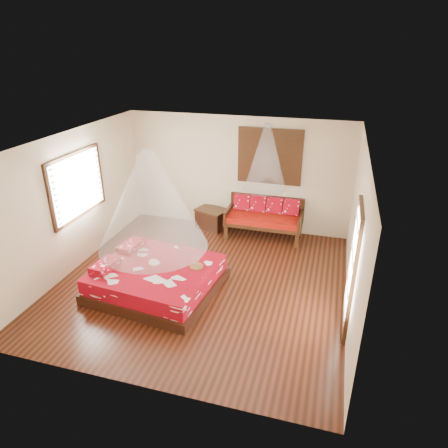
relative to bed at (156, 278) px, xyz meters
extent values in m
cube|color=black|center=(0.77, 0.50, -0.26)|extent=(5.50, 5.50, 0.02)
cube|color=white|center=(0.77, 0.50, 2.56)|extent=(5.50, 5.50, 0.02)
cube|color=beige|center=(-1.99, 0.50, 1.15)|extent=(0.02, 5.50, 2.80)
cube|color=beige|center=(3.53, 0.50, 1.15)|extent=(0.02, 5.50, 2.80)
cube|color=beige|center=(0.77, 3.26, 1.15)|extent=(5.50, 0.02, 2.80)
cube|color=beige|center=(0.77, -2.26, 1.15)|extent=(5.50, 0.02, 2.80)
cube|color=black|center=(0.02, 0.00, -0.15)|extent=(2.40, 2.21, 0.20)
cube|color=maroon|center=(0.02, 0.00, 0.10)|extent=(2.29, 2.10, 0.30)
cube|color=maroon|center=(-0.85, -0.33, 0.32)|extent=(0.37, 0.61, 0.15)
cube|color=maroon|center=(-0.76, 0.50, 0.32)|extent=(0.37, 0.61, 0.15)
cube|color=black|center=(0.70, 2.45, -0.04)|extent=(0.08, 0.08, 0.42)
cube|color=black|center=(2.39, 2.45, -0.04)|extent=(0.08, 0.08, 0.42)
cube|color=black|center=(0.70, 3.14, -0.04)|extent=(0.08, 0.08, 0.42)
cube|color=black|center=(2.39, 3.14, -0.04)|extent=(0.08, 0.08, 0.42)
cube|color=black|center=(1.54, 2.80, 0.13)|extent=(1.82, 0.81, 0.08)
cube|color=#8C0905|center=(1.54, 2.80, 0.24)|extent=(1.76, 0.75, 0.14)
cube|color=black|center=(1.54, 3.16, 0.42)|extent=(1.82, 0.06, 0.55)
cube|color=black|center=(0.68, 2.80, 0.29)|extent=(0.06, 0.81, 0.30)
cube|color=black|center=(2.41, 2.80, 0.29)|extent=(0.06, 0.81, 0.30)
cube|color=maroon|center=(0.94, 3.04, 0.50)|extent=(0.38, 0.20, 0.40)
cube|color=maroon|center=(1.34, 3.04, 0.50)|extent=(0.38, 0.20, 0.40)
cube|color=maroon|center=(1.75, 3.04, 0.50)|extent=(0.38, 0.20, 0.40)
cube|color=maroon|center=(2.15, 3.04, 0.50)|extent=(0.38, 0.20, 0.40)
cube|color=black|center=(0.19, 2.95, -0.02)|extent=(0.84, 0.71, 0.46)
cube|color=black|center=(0.19, 2.95, 0.24)|extent=(0.89, 0.76, 0.05)
cube|color=black|center=(1.54, 3.22, 1.65)|extent=(1.52, 0.06, 1.32)
cube|color=black|center=(1.54, 3.21, 1.65)|extent=(1.35, 0.04, 1.10)
cube|color=black|center=(-1.95, 0.70, 1.45)|extent=(0.08, 1.74, 1.34)
cube|color=beige|center=(-1.91, 0.70, 1.45)|extent=(0.04, 1.54, 1.10)
cube|color=black|center=(3.49, -0.10, 0.80)|extent=(0.08, 1.02, 2.16)
cube|color=white|center=(3.47, -0.10, 0.90)|extent=(0.03, 0.82, 1.70)
cylinder|color=brown|center=(0.75, 0.21, 0.26)|extent=(0.26, 0.26, 0.03)
cone|color=white|center=(0.02, 0.00, 1.60)|extent=(1.97, 1.97, 1.80)
cone|color=white|center=(1.54, 2.75, 1.75)|extent=(0.96, 0.96, 1.50)
camera|label=1|loc=(3.03, -5.86, 4.12)|focal=32.00mm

